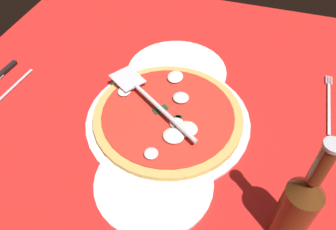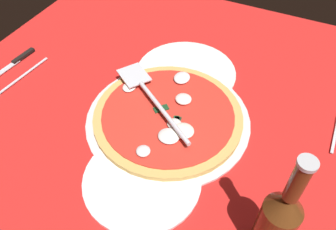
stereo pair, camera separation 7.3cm
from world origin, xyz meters
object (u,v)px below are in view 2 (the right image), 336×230
at_px(pizza_server, 151,96).
at_px(place_setting_far, 16,72).
at_px(dinner_plate_right, 186,72).
at_px(beer_bottle, 277,222).
at_px(dinner_plate_left, 142,180).
at_px(pizza, 168,116).

relative_size(pizza_server, place_setting_far, 1.17).
height_order(dinner_plate_right, beer_bottle, beer_bottle).
bearing_deg(pizza_server, place_setting_far, 39.71).
distance_m(dinner_plate_left, beer_bottle, 0.26).
bearing_deg(pizza, beer_bottle, -124.51).
bearing_deg(place_setting_far, pizza, 98.14).
height_order(dinner_plate_left, dinner_plate_right, same).
xyz_separation_m(pizza, beer_bottle, (-0.19, -0.27, 0.07)).
bearing_deg(dinner_plate_right, pizza, -170.10).
height_order(dinner_plate_left, beer_bottle, beer_bottle).
relative_size(pizza, pizza_server, 1.31).
distance_m(pizza, pizza_server, 0.06).
bearing_deg(dinner_plate_right, pizza_server, 171.78).
distance_m(place_setting_far, beer_bottle, 0.72).
relative_size(dinner_plate_right, pizza_server, 1.01).
xyz_separation_m(pizza, pizza_server, (0.02, 0.05, 0.02)).
bearing_deg(pizza_server, dinner_plate_left, 146.30).
relative_size(dinner_plate_left, pizza_server, 0.91).
bearing_deg(pizza, place_setting_far, 92.84).
height_order(pizza, place_setting_far, pizza).
relative_size(pizza_server, beer_bottle, 1.02).
xyz_separation_m(dinner_plate_right, beer_bottle, (-0.35, -0.30, 0.09)).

